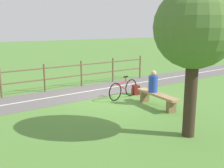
{
  "coord_description": "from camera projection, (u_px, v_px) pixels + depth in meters",
  "views": [
    {
      "loc": [
        -9.31,
        5.55,
        2.96
      ],
      "look_at": [
        -1.03,
        0.75,
        0.86
      ],
      "focal_mm": 43.85,
      "sensor_mm": 36.0,
      "label": 1
    }
  ],
  "objects": [
    {
      "name": "tree_mid_field",
      "position": [
        195.0,
        29.0,
        6.81
      ],
      "size": [
        2.09,
        2.09,
        3.93
      ],
      "color": "#38281E",
      "rests_on": "ground_plane"
    },
    {
      "name": "bench",
      "position": [
        157.0,
        97.0,
        9.94
      ],
      "size": [
        2.03,
        0.39,
        0.5
      ],
      "rotation": [
        0.0,
        0.0,
        -0.01
      ],
      "color": "#A88456",
      "rests_on": "ground_plane"
    },
    {
      "name": "paved_path",
      "position": [
        8.0,
        105.0,
        10.23
      ],
      "size": [
        6.1,
        36.04,
        0.02
      ],
      "primitive_type": "cube",
      "rotation": [
        0.0,
        0.0,
        0.11
      ],
      "color": "#66605E",
      "rests_on": "ground_plane"
    },
    {
      "name": "fence_roadside",
      "position": [
        64.0,
        73.0,
        12.6
      ],
      "size": [
        0.91,
        9.34,
        1.25
      ],
      "rotation": [
        0.0,
        0.0,
        1.66
      ],
      "color": "brown",
      "rests_on": "ground_plane"
    },
    {
      "name": "person_seated",
      "position": [
        153.0,
        83.0,
        10.06
      ],
      "size": [
        0.35,
        0.35,
        0.81
      ],
      "rotation": [
        0.0,
        0.0,
        -0.01
      ],
      "color": "#2847B7",
      "rests_on": "bench"
    },
    {
      "name": "bicycle",
      "position": [
        123.0,
        89.0,
        11.05
      ],
      "size": [
        0.55,
        1.64,
        0.9
      ],
      "rotation": [
        0.0,
        0.0,
        1.87
      ],
      "color": "black",
      "rests_on": "ground_plane"
    },
    {
      "name": "backpack",
      "position": [
        136.0,
        90.0,
        11.72
      ],
      "size": [
        0.35,
        0.34,
        0.4
      ],
      "rotation": [
        0.0,
        0.0,
        6.08
      ],
      "color": "maroon",
      "rests_on": "ground_plane"
    },
    {
      "name": "ground_plane",
      "position": [
        115.0,
        98.0,
        11.22
      ],
      "size": [
        80.0,
        80.0,
        0.0
      ],
      "primitive_type": "plane",
      "color": "#548438"
    },
    {
      "name": "path_centre_line",
      "position": [
        8.0,
        104.0,
        10.23
      ],
      "size": [
        3.49,
        31.83,
        0.0
      ],
      "primitive_type": "cube",
      "rotation": [
        0.0,
        0.0,
        0.11
      ],
      "color": "silver",
      "rests_on": "paved_path"
    }
  ]
}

